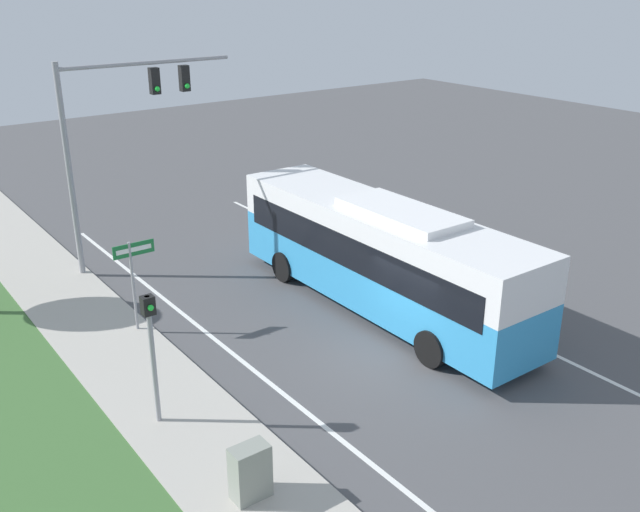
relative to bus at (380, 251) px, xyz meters
name	(u,v)px	position (x,y,z in m)	size (l,w,h in m)	color
ground_plane	(393,354)	(-1.62, -2.49, -1.93)	(80.00, 80.00, 0.00)	#4C4C4F
sidewalk	(193,431)	(-7.82, -2.49, -1.87)	(2.80, 80.00, 0.12)	#ADA89E
grass_verge	(53,486)	(-11.02, -2.49, -1.88)	(3.60, 80.00, 0.10)	#3D6633
lane_divider_near	(286,396)	(-5.22, -2.49, -1.92)	(0.14, 30.00, 0.01)	silver
lane_divider_far	(480,319)	(1.98, -2.49, -1.92)	(0.14, 30.00, 0.01)	silver
bus	(380,251)	(0.00, 0.00, 0.00)	(2.74, 11.51, 3.54)	#3393D1
signal_gantry	(116,123)	(-4.89, 8.17, 3.25)	(6.27, 0.41, 7.32)	#939399
pedestrian_signal	(151,340)	(-8.29, -1.72, 0.32)	(0.28, 0.34, 3.33)	#939399
street_sign	(134,271)	(-6.77, 2.98, 0.04)	(1.23, 0.08, 2.85)	#939399
utility_cabinet	(250,472)	(-7.92, -5.25, -1.22)	(0.77, 0.47, 1.18)	gray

